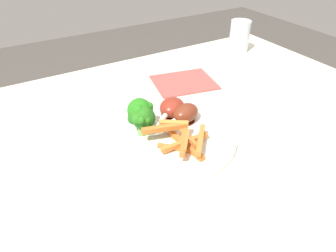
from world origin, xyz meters
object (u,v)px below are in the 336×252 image
object	(u,v)px
dining_table	(183,158)
broccoli_floret_front	(142,118)
chicken_drumstick_far	(184,115)
broccoli_floret_back	(143,117)
fork	(299,98)
carrot_fries_pile	(182,138)
chicken_drumstick_near	(171,109)
water_glass	(239,36)
broccoli_floret_middle	(140,111)
dinner_plate	(168,136)

from	to	relation	value
dining_table	broccoli_floret_front	size ratio (longest dim) A/B	16.52
chicken_drumstick_far	broccoli_floret_back	bearing A→B (deg)	-6.47
chicken_drumstick_far	fork	xyz separation A→B (m)	(-0.33, 0.05, -0.03)
chicken_drumstick_far	fork	size ratio (longest dim) A/B	0.67
broccoli_floret_back	fork	bearing A→B (deg)	171.87
dining_table	broccoli_floret_back	size ratio (longest dim) A/B	18.03
carrot_fries_pile	chicken_drumstick_near	world-z (taller)	chicken_drumstick_near
water_glass	broccoli_floret_back	bearing A→B (deg)	28.81
broccoli_floret_back	chicken_drumstick_far	distance (m)	0.10
broccoli_floret_front	chicken_drumstick_near	distance (m)	0.10
chicken_drumstick_near	water_glass	world-z (taller)	water_glass
broccoli_floret_middle	broccoli_floret_back	distance (m)	0.01
water_glass	fork	bearing A→B (deg)	75.77
broccoli_floret_middle	fork	size ratio (longest dim) A/B	0.40
broccoli_floret_front	carrot_fries_pile	bearing A→B (deg)	126.20
broccoli_floret_back	carrot_fries_pile	distance (m)	0.10
broccoli_floret_middle	water_glass	xyz separation A→B (m)	(-0.51, -0.27, -0.01)
dining_table	fork	size ratio (longest dim) A/B	6.09
broccoli_floret_front	broccoli_floret_back	xyz separation A→B (m)	(-0.01, -0.01, -0.01)
dining_table	dinner_plate	distance (m)	0.13
dinner_plate	carrot_fries_pile	bearing A→B (deg)	94.68
broccoli_floret_front	water_glass	xyz separation A→B (m)	(-0.52, -0.29, -0.00)
chicken_drumstick_far	water_glass	distance (m)	0.51
chicken_drumstick_far	water_glass	xyz separation A→B (m)	(-0.42, -0.29, 0.02)
dinner_plate	chicken_drumstick_near	world-z (taller)	chicken_drumstick_near
broccoli_floret_front	chicken_drumstick_far	size ratio (longest dim) A/B	0.55
dining_table	broccoli_floret_front	distance (m)	0.19
dinner_plate	broccoli_floret_back	size ratio (longest dim) A/B	4.61
dining_table	dinner_plate	bearing A→B (deg)	24.83
dinner_plate	fork	size ratio (longest dim) A/B	1.56
broccoli_floret_front	water_glass	bearing A→B (deg)	-150.79
broccoli_floret_front	broccoli_floret_middle	world-z (taller)	broccoli_floret_middle
broccoli_floret_back	fork	size ratio (longest dim) A/B	0.34
dinner_plate	chicken_drumstick_far	xyz separation A→B (m)	(-0.05, -0.02, 0.03)
dining_table	carrot_fries_pile	xyz separation A→B (m)	(0.05, 0.08, 0.13)
broccoli_floret_front	carrot_fries_pile	size ratio (longest dim) A/B	0.54
broccoli_floret_middle	dinner_plate	bearing A→B (deg)	136.61
broccoli_floret_front	carrot_fries_pile	distance (m)	0.09
broccoli_floret_back	chicken_drumstick_near	bearing A→B (deg)	-163.10
dining_table	fork	distance (m)	0.35
dinner_plate	carrot_fries_pile	world-z (taller)	carrot_fries_pile
dinner_plate	broccoli_floret_back	world-z (taller)	broccoli_floret_back
chicken_drumstick_near	water_glass	xyz separation A→B (m)	(-0.43, -0.26, 0.02)
fork	dinner_plate	bearing A→B (deg)	-112.79
broccoli_floret_back	carrot_fries_pile	world-z (taller)	broccoli_floret_back
carrot_fries_pile	chicken_drumstick_far	bearing A→B (deg)	-124.81
broccoli_floret_front	water_glass	world-z (taller)	water_glass
dining_table	chicken_drumstick_near	world-z (taller)	chicken_drumstick_near
fork	broccoli_floret_back	bearing A→B (deg)	-116.42
broccoli_floret_front	broccoli_floret_back	distance (m)	0.01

